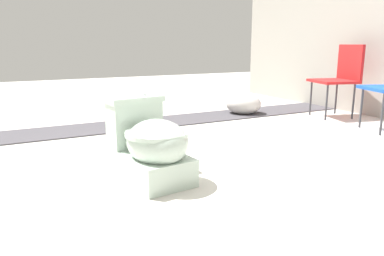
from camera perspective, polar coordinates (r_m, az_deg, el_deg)
The scene contains 5 objects.
ground_plane at distance 2.69m, azimuth -4.47°, elevation -5.62°, with size 14.00×14.00×0.00m, color beige.
gravel_strip at distance 4.10m, azimuth -5.49°, elevation 0.88°, with size 0.56×8.00×0.01m, color #423F44.
toilet at distance 2.38m, azimuth -6.40°, elevation -2.62°, with size 0.67×0.45×0.52m.
folding_chair_left at distance 4.70m, azimuth 21.81°, elevation 7.79°, with size 0.54×0.54×0.83m.
boulder_near at distance 4.61m, azimuth 7.84°, elevation 3.67°, with size 0.43×0.37×0.25m, color #B7B2AD.
Camera 1 is at (2.36, -0.98, 0.85)m, focal length 35.00 mm.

